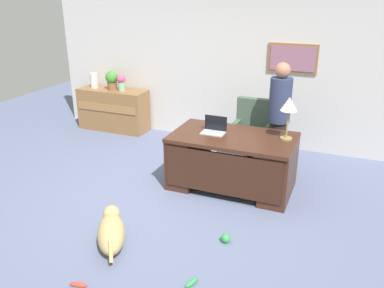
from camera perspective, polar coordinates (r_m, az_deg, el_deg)
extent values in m
plane|color=slate|center=(5.37, -3.07, -8.29)|extent=(12.00, 12.00, 0.00)
cube|color=silver|center=(7.21, 5.70, 10.87)|extent=(7.00, 0.12, 2.70)
cube|color=olive|center=(6.88, 14.10, 11.71)|extent=(0.81, 0.03, 0.48)
cube|color=#975F76|center=(6.86, 14.07, 11.69)|extent=(0.73, 0.01, 0.40)
cube|color=#422316|center=(5.49, 5.87, 0.95)|extent=(1.67, 0.98, 0.05)
cube|color=#422316|center=(5.84, -0.44, -1.74)|extent=(0.36, 0.92, 0.72)
cube|color=#422316|center=(5.51, 12.27, -3.74)|extent=(0.36, 0.92, 0.72)
cube|color=#381E13|center=(5.22, 4.26, -4.28)|extent=(1.57, 0.04, 0.58)
cube|color=olive|center=(8.08, -11.09, 4.82)|extent=(1.37, 0.48, 0.81)
cube|color=#A16F40|center=(7.86, -12.11, 5.00)|extent=(1.27, 0.02, 0.14)
cube|color=#475B4C|center=(6.37, 8.33, 0.12)|extent=(0.60, 0.58, 0.18)
cylinder|color=black|center=(6.45, 8.22, -1.78)|extent=(0.10, 0.10, 0.28)
cylinder|color=black|center=(6.50, 8.16, -2.71)|extent=(0.52, 0.52, 0.05)
cube|color=#475B4C|center=(6.46, 9.04, 3.95)|extent=(0.60, 0.12, 0.57)
cube|color=#475B4C|center=(6.36, 6.15, 2.13)|extent=(0.08, 0.50, 0.22)
cube|color=#475B4C|center=(6.25, 10.73, 1.50)|extent=(0.08, 0.50, 0.22)
cylinder|color=#262323|center=(6.21, 11.91, -0.37)|extent=(0.26, 0.26, 0.80)
cylinder|color=navy|center=(5.98, 12.43, 6.11)|extent=(0.32, 0.32, 0.65)
sphere|color=#AB7256|center=(5.89, 12.77, 10.20)|extent=(0.22, 0.22, 0.22)
ellipsoid|color=tan|center=(4.56, -11.40, -12.37)|extent=(0.62, 0.75, 0.30)
sphere|color=tan|center=(4.84, -11.37, -9.71)|extent=(0.20, 0.20, 0.20)
cylinder|color=tan|center=(4.27, -11.49, -14.71)|extent=(0.12, 0.15, 0.21)
cube|color=#B2B5BA|center=(5.54, 3.02, 1.58)|extent=(0.32, 0.22, 0.01)
cube|color=black|center=(5.60, 3.40, 3.00)|extent=(0.32, 0.01, 0.21)
cylinder|color=#9E8447|center=(5.47, 13.22, 0.79)|extent=(0.16, 0.16, 0.02)
cylinder|color=#9E8447|center=(5.40, 13.40, 2.75)|extent=(0.02, 0.02, 0.37)
cone|color=silver|center=(5.32, 13.65, 5.56)|extent=(0.22, 0.22, 0.18)
cylinder|color=#89C39B|center=(7.85, -9.99, 8.06)|extent=(0.12, 0.12, 0.16)
sphere|color=#D25277|center=(7.81, -10.07, 9.14)|extent=(0.17, 0.17, 0.17)
cylinder|color=silver|center=(8.17, -13.76, 8.76)|extent=(0.15, 0.15, 0.29)
cylinder|color=brown|center=(7.96, -11.26, 8.08)|extent=(0.18, 0.18, 0.14)
sphere|color=#448F33|center=(7.92, -11.35, 9.27)|extent=(0.24, 0.24, 0.24)
sphere|color=green|center=(4.59, 4.83, -13.20)|extent=(0.10, 0.10, 0.10)
ellipsoid|color=green|center=(4.05, -0.04, -19.09)|extent=(0.10, 0.18, 0.05)
ellipsoid|color=#E53F33|center=(4.17, -15.84, -18.66)|extent=(0.19, 0.09, 0.05)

